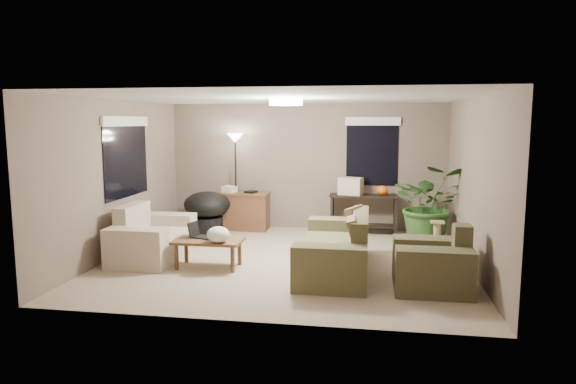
% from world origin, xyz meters
% --- Properties ---
extents(room_shell, '(5.50, 5.50, 5.50)m').
position_xyz_m(room_shell, '(0.00, 0.00, 1.25)').
color(room_shell, gray).
rests_on(room_shell, ground).
extents(main_sofa, '(0.95, 2.20, 0.85)m').
position_xyz_m(main_sofa, '(0.83, -0.45, 0.29)').
color(main_sofa, brown).
rests_on(main_sofa, ground).
extents(throw_pillows, '(0.38, 1.38, 0.47)m').
position_xyz_m(throw_pillows, '(1.08, -0.45, 0.65)').
color(throw_pillows, '#8C7251').
rests_on(throw_pillows, main_sofa).
extents(loveseat, '(0.90, 1.60, 0.85)m').
position_xyz_m(loveseat, '(-2.13, -0.17, 0.30)').
color(loveseat, beige).
rests_on(loveseat, ground).
extents(armchair, '(0.95, 1.00, 0.85)m').
position_xyz_m(armchair, '(2.09, -1.03, 0.30)').
color(armchair, brown).
rests_on(armchair, ground).
extents(coffee_table, '(1.00, 0.55, 0.42)m').
position_xyz_m(coffee_table, '(-1.07, -0.55, 0.36)').
color(coffee_table, brown).
rests_on(coffee_table, ground).
extents(laptop, '(0.42, 0.32, 0.24)m').
position_xyz_m(laptop, '(-1.24, -0.45, 0.48)').
color(laptop, black).
rests_on(laptop, coffee_table).
extents(plastic_bag, '(0.37, 0.34, 0.23)m').
position_xyz_m(plastic_bag, '(-0.87, -0.70, 0.54)').
color(plastic_bag, white).
rests_on(plastic_bag, coffee_table).
extents(desk, '(1.10, 0.50, 0.75)m').
position_xyz_m(desk, '(-1.24, 2.14, 0.38)').
color(desk, brown).
rests_on(desk, ground).
extents(desk_papers, '(0.73, 0.32, 0.12)m').
position_xyz_m(desk_papers, '(-1.40, 2.13, 0.80)').
color(desk_papers, silver).
rests_on(desk_papers, desk).
extents(console_table, '(1.30, 0.40, 0.75)m').
position_xyz_m(console_table, '(1.16, 2.19, 0.44)').
color(console_table, black).
rests_on(console_table, ground).
extents(pumpkin, '(0.23, 0.23, 0.19)m').
position_xyz_m(pumpkin, '(1.51, 2.19, 0.84)').
color(pumpkin, orange).
rests_on(pumpkin, console_table).
extents(cardboard_box, '(0.50, 0.41, 0.33)m').
position_xyz_m(cardboard_box, '(0.91, 2.19, 0.91)').
color(cardboard_box, beige).
rests_on(cardboard_box, console_table).
extents(papasan_chair, '(1.16, 1.16, 0.80)m').
position_xyz_m(papasan_chair, '(-1.85, 1.79, 0.47)').
color(papasan_chair, black).
rests_on(papasan_chair, ground).
extents(floor_lamp, '(0.32, 0.32, 1.91)m').
position_xyz_m(floor_lamp, '(-1.37, 2.18, 1.60)').
color(floor_lamp, black).
rests_on(floor_lamp, ground).
extents(ceiling_fixture, '(0.50, 0.50, 0.10)m').
position_xyz_m(ceiling_fixture, '(0.00, 0.00, 2.44)').
color(ceiling_fixture, white).
rests_on(ceiling_fixture, room_shell).
extents(houseplant, '(1.27, 1.41, 1.10)m').
position_xyz_m(houseplant, '(2.32, 1.52, 0.55)').
color(houseplant, '#2D5923').
rests_on(houseplant, ground).
extents(cat_scratching_post, '(0.32, 0.32, 0.50)m').
position_xyz_m(cat_scratching_post, '(2.40, 1.02, 0.21)').
color(cat_scratching_post, tan).
rests_on(cat_scratching_post, ground).
extents(window_left, '(0.05, 1.56, 1.33)m').
position_xyz_m(window_left, '(-2.73, 0.30, 1.78)').
color(window_left, black).
rests_on(window_left, room_shell).
extents(window_back, '(1.06, 0.05, 1.33)m').
position_xyz_m(window_back, '(1.30, 2.48, 1.79)').
color(window_back, black).
rests_on(window_back, room_shell).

